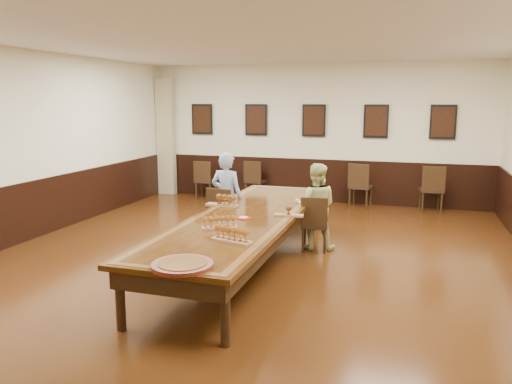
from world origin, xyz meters
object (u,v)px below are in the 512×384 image
(spare_chair_a, at_px, (205,180))
(carved_platter, at_px, (182,265))
(spare_chair_b, at_px, (256,180))
(spare_chair_d, at_px, (431,188))
(person_man, at_px, (227,197))
(conference_table, at_px, (245,225))
(chair_man, at_px, (224,215))
(person_woman, at_px, (316,206))
(chair_woman, at_px, (315,223))
(spare_chair_c, at_px, (361,185))

(spare_chair_a, xyz_separation_m, carved_platter, (2.68, -6.80, 0.31))
(spare_chair_b, relative_size, spare_chair_d, 0.93)
(person_man, relative_size, conference_table, 0.30)
(chair_man, bearing_deg, person_woman, -170.35)
(chair_woman, height_order, person_woman, person_woman)
(chair_woman, distance_m, spare_chair_c, 3.54)
(spare_chair_c, bearing_deg, conference_table, 84.75)
(person_man, bearing_deg, chair_woman, -177.65)
(chair_man, relative_size, chair_woman, 1.07)
(chair_woman, relative_size, spare_chair_b, 0.94)
(conference_table, height_order, carved_platter, carved_platter)
(spare_chair_a, distance_m, spare_chair_d, 5.19)
(spare_chair_a, height_order, person_woman, person_woman)
(spare_chair_a, height_order, spare_chair_d, spare_chair_d)
(carved_platter, bearing_deg, spare_chair_c, 81.59)
(chair_woman, height_order, person_man, person_man)
(spare_chair_b, bearing_deg, spare_chair_c, -179.93)
(chair_man, height_order, spare_chair_a, chair_man)
(person_woman, bearing_deg, chair_woman, 90.00)
(person_woman, relative_size, carved_platter, 1.97)
(chair_woman, relative_size, spare_chair_d, 0.88)
(chair_woman, relative_size, spare_chair_a, 0.95)
(spare_chair_d, relative_size, person_woman, 0.72)
(spare_chair_a, height_order, conference_table, spare_chair_a)
(chair_man, xyz_separation_m, spare_chair_d, (3.38, 3.55, 0.03))
(spare_chair_d, relative_size, carved_platter, 1.43)
(chair_woman, distance_m, spare_chair_d, 3.99)
(spare_chair_b, distance_m, person_woman, 4.24)
(chair_woman, xyz_separation_m, spare_chair_b, (-2.17, 3.73, 0.03))
(spare_chair_a, distance_m, person_man, 3.81)
(spare_chair_a, bearing_deg, person_woman, 133.33)
(spare_chair_d, distance_m, carved_platter, 7.37)
(spare_chair_b, bearing_deg, carved_platter, 106.73)
(spare_chair_b, height_order, spare_chair_c, spare_chair_c)
(spare_chair_b, height_order, spare_chair_d, spare_chair_d)
(chair_man, xyz_separation_m, person_man, (0.01, 0.10, 0.28))
(spare_chair_d, distance_m, person_man, 4.83)
(person_man, bearing_deg, person_woman, -174.13)
(chair_man, xyz_separation_m, spare_chair_b, (-0.64, 3.75, -0.01))
(chair_man, bearing_deg, spare_chair_b, -74.93)
(spare_chair_a, bearing_deg, person_man, 116.92)
(spare_chair_c, xyz_separation_m, person_man, (-1.88, -3.44, 0.26))
(conference_table, distance_m, carved_platter, 2.31)
(chair_man, distance_m, spare_chair_c, 4.01)
(spare_chair_d, height_order, carved_platter, spare_chair_d)
(chair_man, xyz_separation_m, carved_platter, (0.86, -3.37, 0.30))
(spare_chair_b, bearing_deg, person_man, 104.88)
(spare_chair_a, bearing_deg, spare_chair_c, 179.87)
(person_woman, bearing_deg, spare_chair_b, -66.10)
(person_man, relative_size, person_woman, 1.09)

